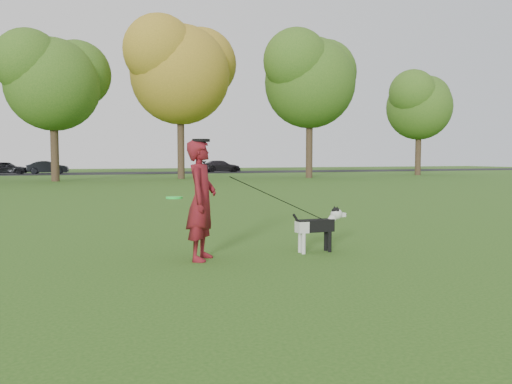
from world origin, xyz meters
name	(u,v)px	position (x,y,z in m)	size (l,w,h in m)	color
ground	(264,249)	(0.00, 0.00, 0.00)	(120.00, 120.00, 0.00)	#285116
road	(108,173)	(0.00, 40.00, 0.01)	(120.00, 7.00, 0.02)	black
man	(201,200)	(-1.14, -0.50, 0.87)	(0.63, 0.41, 1.73)	maroon
dog	(319,224)	(0.72, -0.54, 0.44)	(0.94, 0.19, 0.71)	black
car_left	(7,168)	(-8.38, 40.00, 0.58)	(1.32, 3.27, 1.11)	black
car_mid	(48,167)	(-5.12, 40.00, 0.58)	(1.19, 3.41, 1.12)	black
car_right	(221,166)	(10.70, 40.00, 0.59)	(1.59, 3.92, 1.14)	#262228
man_held_items	(262,191)	(-0.24, -0.54, 0.97)	(2.53, 0.35, 1.26)	#1EF041
tree_row	(96,63)	(-1.43, 26.07, 7.41)	(51.74, 8.86, 12.01)	#38281C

